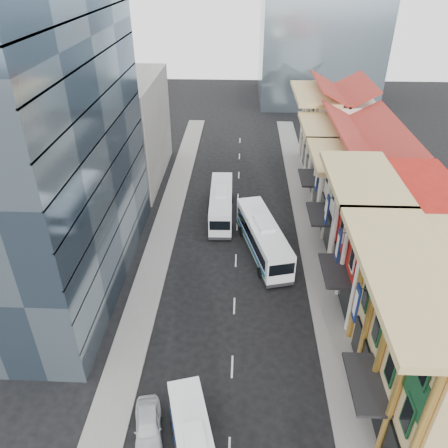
{
  "coord_description": "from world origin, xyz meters",
  "views": [
    {
      "loc": [
        0.37,
        -15.28,
        27.73
      ],
      "look_at": [
        -1.2,
        20.75,
        5.31
      ],
      "focal_mm": 35.0,
      "sensor_mm": 36.0,
      "label": 1
    }
  ],
  "objects_px": {
    "bus_left_far": "(221,203)",
    "bus_right": "(263,237)",
    "sedan_left": "(148,426)",
    "office_tower": "(34,132)",
    "shophouse_tan": "(448,349)"
  },
  "relations": [
    {
      "from": "office_tower",
      "to": "bus_right",
      "type": "xyz_separation_m",
      "value": [
        19.84,
        4.57,
        -13.0
      ]
    },
    {
      "from": "bus_right",
      "to": "shophouse_tan",
      "type": "bearing_deg",
      "value": -73.52
    },
    {
      "from": "office_tower",
      "to": "sedan_left",
      "type": "distance_m",
      "value": 24.85
    },
    {
      "from": "bus_left_far",
      "to": "shophouse_tan",
      "type": "bearing_deg",
      "value": -59.84
    },
    {
      "from": "bus_right",
      "to": "sedan_left",
      "type": "relative_size",
      "value": 2.79
    },
    {
      "from": "office_tower",
      "to": "bus_right",
      "type": "relative_size",
      "value": 2.41
    },
    {
      "from": "bus_left_far",
      "to": "bus_right",
      "type": "relative_size",
      "value": 0.92
    },
    {
      "from": "office_tower",
      "to": "sedan_left",
      "type": "height_order",
      "value": "office_tower"
    },
    {
      "from": "shophouse_tan",
      "to": "sedan_left",
      "type": "distance_m",
      "value": 20.39
    },
    {
      "from": "office_tower",
      "to": "bus_left_far",
      "type": "bearing_deg",
      "value": 38.97
    },
    {
      "from": "shophouse_tan",
      "to": "sedan_left",
      "type": "height_order",
      "value": "shophouse_tan"
    },
    {
      "from": "bus_left_far",
      "to": "sedan_left",
      "type": "height_order",
      "value": "bus_left_far"
    },
    {
      "from": "sedan_left",
      "to": "office_tower",
      "type": "bearing_deg",
      "value": 112.8
    },
    {
      "from": "bus_right",
      "to": "sedan_left",
      "type": "height_order",
      "value": "bus_right"
    },
    {
      "from": "office_tower",
      "to": "sedan_left",
      "type": "bearing_deg",
      "value": -55.61
    }
  ]
}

